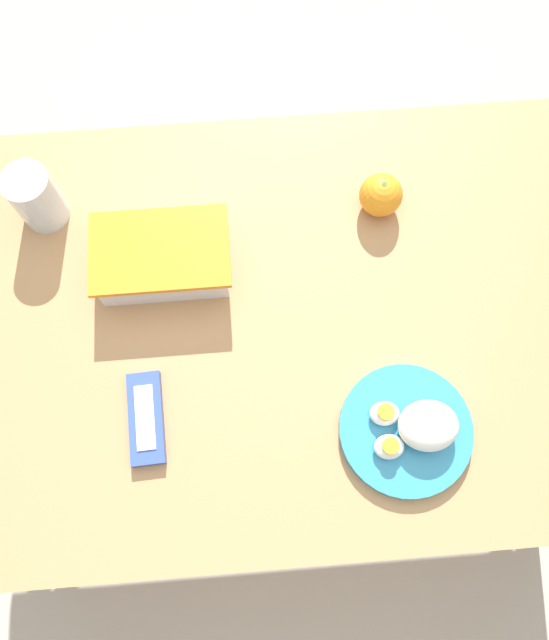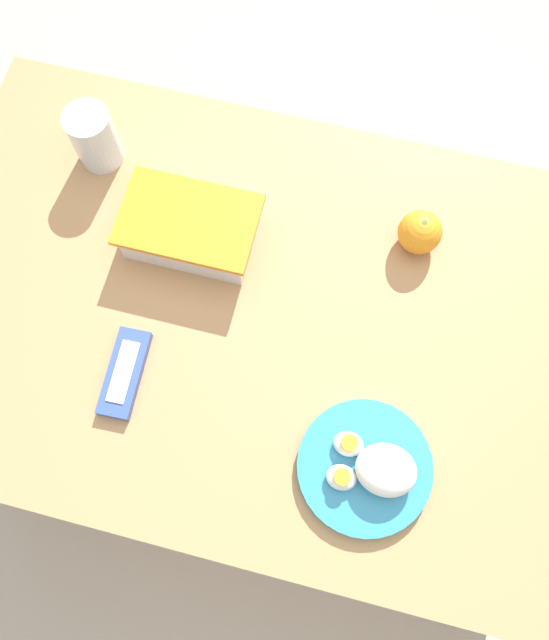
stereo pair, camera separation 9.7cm
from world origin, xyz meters
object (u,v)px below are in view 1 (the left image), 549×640
Objects in this scene: orange_fruit at (381,195)px; candy_bar at (146,418)px; rice_plate at (410,429)px; food_container at (163,259)px; drinking_glass at (36,198)px.

candy_bar is (-0.40, -0.34, -0.03)m from orange_fruit.
rice_plate is 1.42× the size of candy_bar.
food_container is 1.53× the size of candy_bar.
drinking_glass is at bearing 143.49° from rice_plate.
candy_bar is 1.29× the size of drinking_glass.
drinking_glass is (-0.56, 0.42, 0.04)m from rice_plate.
orange_fruit is at bearing 40.03° from candy_bar.
rice_plate is (-0.00, -0.39, -0.02)m from orange_fruit.
drinking_glass reaches higher than food_container.
rice_plate is 0.40m from candy_bar.
rice_plate is 0.70m from drinking_glass.
food_container is 1.97× the size of drinking_glass.
drinking_glass reaches higher than rice_plate.
food_container is 0.47m from rice_plate.
orange_fruit is at bearing -2.96° from drinking_glass.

